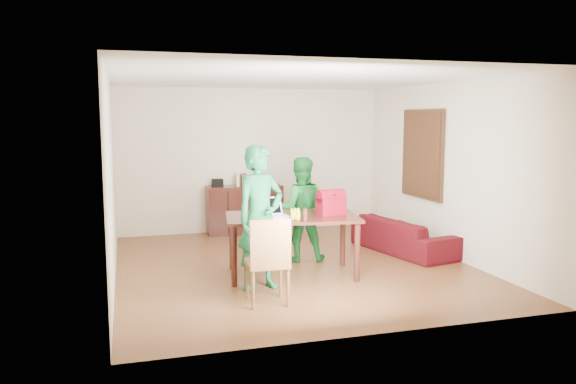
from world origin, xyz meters
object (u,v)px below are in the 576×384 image
object	(u,v)px
person_far	(300,209)
chair	(268,279)
laptop	(275,214)
sofa	(403,235)
red_bag	(331,205)
person_near	(260,218)
bottle	(305,214)
table	(292,224)

from	to	relation	value
person_far	chair	bearing A→B (deg)	73.97
laptop	sofa	bearing A→B (deg)	6.07
person_far	red_bag	bearing A→B (deg)	114.04
sofa	laptop	bearing A→B (deg)	97.64
person_near	person_far	size ratio (longest dim) A/B	1.16
person_far	sofa	size ratio (longest dim) A/B	0.83
sofa	bottle	bearing A→B (deg)	106.70
bottle	red_bag	world-z (taller)	red_bag
person_near	sofa	world-z (taller)	person_near
table	person_near	distance (m)	0.76
person_far	laptop	bearing A→B (deg)	65.89
bottle	sofa	xyz separation A→B (m)	(2.04, 1.14, -0.64)
table	chair	world-z (taller)	chair
laptop	bottle	distance (m)	0.43
person_near	laptop	bearing A→B (deg)	32.24
person_far	laptop	xyz separation A→B (m)	(-0.61, -0.84, 0.09)
table	sofa	distance (m)	2.30
person_far	sofa	bearing A→B (deg)	-167.17
person_near	laptop	xyz separation A→B (m)	(0.31, 0.41, -0.03)
chair	person_far	size ratio (longest dim) A/B	0.66
red_bag	sofa	bearing A→B (deg)	20.12
person_near	person_far	xyz separation A→B (m)	(0.92, 1.25, -0.13)
laptop	person_near	bearing A→B (deg)	-140.91
table	red_bag	distance (m)	0.59
person_near	red_bag	distance (m)	1.18
table	sofa	bearing A→B (deg)	29.33
red_bag	laptop	bearing A→B (deg)	172.28
chair	sofa	bearing A→B (deg)	36.88
bottle	sofa	size ratio (longest dim) A/B	0.09
sofa	person_far	bearing A→B (deg)	78.34
red_bag	bottle	bearing A→B (deg)	-157.21
chair	person_near	bearing A→B (deg)	87.26
chair	laptop	distance (m)	1.20
red_bag	sofa	xyz separation A→B (m)	(1.57, 0.86, -0.69)
chair	laptop	world-z (taller)	laptop
table	bottle	distance (m)	0.40
sofa	chair	bearing A→B (deg)	111.76
table	chair	size ratio (longest dim) A/B	1.85
laptop	bottle	size ratio (longest dim) A/B	2.50
table	sofa	xyz separation A→B (m)	(2.11, 0.79, -0.45)
laptop	red_bag	size ratio (longest dim) A/B	1.12
chair	person_far	xyz separation A→B (m)	(0.98, 1.83, 0.49)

